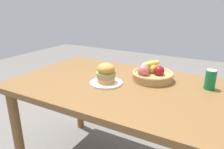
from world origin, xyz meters
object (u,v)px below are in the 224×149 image
at_px(sandwich, 106,73).
at_px(soda_can, 210,80).
at_px(plate, 106,83).
at_px(fruit_basket, 152,74).

bearing_deg(sandwich, soda_can, 21.21).
bearing_deg(sandwich, plate, -135.00).
distance_m(soda_can, fruit_basket, 0.37).
relative_size(plate, soda_can, 1.75).
distance_m(sandwich, fruit_basket, 0.33).
height_order(sandwich, fruit_basket, sandwich).
bearing_deg(fruit_basket, plate, -138.92).
distance_m(plate, sandwich, 0.07).
distance_m(sandwich, soda_can, 0.66).
relative_size(sandwich, soda_can, 1.05).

